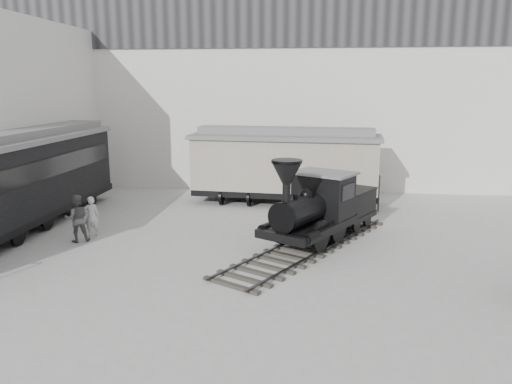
# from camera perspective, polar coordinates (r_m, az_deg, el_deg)

# --- Properties ---
(ground) EXTENTS (90.00, 90.00, 0.00)m
(ground) POSITION_cam_1_polar(r_m,az_deg,el_deg) (15.76, 0.61, -10.19)
(ground) COLOR #9E9E9B
(north_wall) EXTENTS (34.00, 2.51, 11.00)m
(north_wall) POSITION_cam_1_polar(r_m,az_deg,el_deg) (29.54, 3.51, 11.24)
(north_wall) COLOR silver
(north_wall) RESTS_ON ground
(west_pavilion) EXTENTS (7.00, 12.11, 9.00)m
(west_pavilion) POSITION_cam_1_polar(r_m,az_deg,el_deg) (29.23, -27.08, 7.87)
(west_pavilion) COLOR silver
(west_pavilion) RESTS_ON ground
(locomotive) EXTENTS (6.68, 9.46, 3.43)m
(locomotive) POSITION_cam_1_polar(r_m,az_deg,el_deg) (19.22, 7.16, -2.20)
(locomotive) COLOR #35312C
(locomotive) RESTS_ON ground
(boxcar) EXTENTS (9.79, 3.78, 3.92)m
(boxcar) POSITION_cam_1_polar(r_m,az_deg,el_deg) (25.52, 3.31, 3.23)
(boxcar) COLOR black
(boxcar) RESTS_ON ground
(passenger_coach) EXTENTS (3.34, 14.57, 3.89)m
(passenger_coach) POSITION_cam_1_polar(r_m,az_deg,el_deg) (22.55, -26.30, 1.04)
(passenger_coach) COLOR black
(passenger_coach) RESTS_ON ground
(visitor_a) EXTENTS (0.70, 0.58, 1.64)m
(visitor_a) POSITION_cam_1_polar(r_m,az_deg,el_deg) (21.16, -18.28, -2.64)
(visitor_a) COLOR silver
(visitor_a) RESTS_ON ground
(visitor_b) EXTENTS (1.13, 1.04, 1.87)m
(visitor_b) POSITION_cam_1_polar(r_m,az_deg,el_deg) (20.55, -19.79, -2.84)
(visitor_b) COLOR #4F4F50
(visitor_b) RESTS_ON ground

